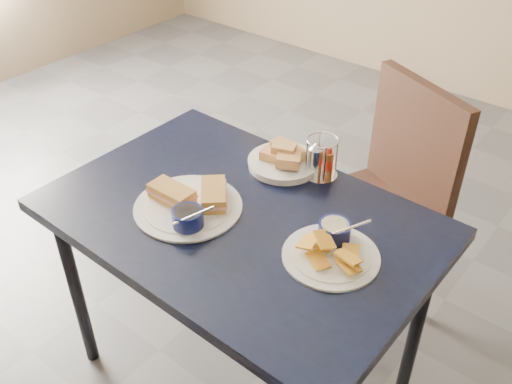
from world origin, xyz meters
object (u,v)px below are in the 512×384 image
Objects in this scene: dining_table at (240,232)px; condiment_caddy at (320,160)px; chair_far at (379,185)px; sandwich_plate at (190,203)px; plantain_plate at (332,246)px; bread_basket at (284,160)px.

condiment_caddy is (0.07, 0.32, 0.13)m from dining_table.
chair_far reaches higher than sandwich_plate.
bread_basket is at bearing 143.96° from plantain_plate.
condiment_caddy reaches higher than sandwich_plate.
chair_far is at bearing 105.39° from plantain_plate.
bread_basket is (0.08, 0.36, 0.00)m from sandwich_plate.
chair_far is at bearing 64.91° from bread_basket.
chair_far is at bearing 80.52° from condiment_caddy.
sandwich_plate reaches higher than bread_basket.
sandwich_plate is 2.40× the size of condiment_caddy.
bread_basket is (-0.05, 0.28, 0.10)m from dining_table.
sandwich_plate reaches higher than dining_table.
condiment_caddy is (0.12, 0.03, 0.03)m from bread_basket.
condiment_caddy is (0.20, 0.39, 0.03)m from sandwich_plate.
chair_far reaches higher than condiment_caddy.
chair_far is 0.44m from condiment_caddy.
plantain_plate is (0.30, 0.03, 0.09)m from dining_table.
condiment_caddy is at bearing -99.48° from chair_far.
plantain_plate is at bearing -74.61° from chair_far.
plantain_plate is 0.37m from condiment_caddy.
chair_far reaches higher than plantain_plate.
dining_table is 8.41× the size of condiment_caddy.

